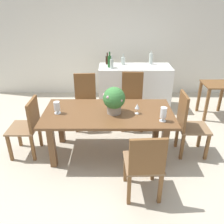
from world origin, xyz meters
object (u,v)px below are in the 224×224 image
flower_centerpiece (114,100)px  wine_glass (138,107)px  chair_foot_end (188,123)px  wine_bottle_amber (124,61)px  side_table (216,92)px  kitchen_counter (135,87)px  wine_bottle_dark (151,59)px  wine_bottle_green (110,61)px  dining_table (109,119)px  chair_head_end (29,124)px  wine_bottle_clear (112,64)px  wine_bottle_tall (108,60)px  crystal_vase_center_near (57,107)px  chair_near_right (145,163)px  crystal_vase_left (164,113)px  chair_far_left (86,98)px  chair_far_right (133,98)px

flower_centerpiece → wine_glass: size_ratio=2.56×
chair_foot_end → wine_bottle_amber: wine_bottle_amber is taller
wine_glass → side_table: 2.24m
kitchen_counter → chair_foot_end: bearing=-69.4°
wine_bottle_amber → wine_bottle_dark: bearing=4.9°
wine_bottle_green → side_table: wine_bottle_green is taller
dining_table → chair_head_end: chair_head_end is taller
flower_centerpiece → kitchen_counter: bearing=75.4°
wine_bottle_clear → side_table: wine_bottle_clear is taller
dining_table → flower_centerpiece: flower_centerpiece is taller
side_table → wine_bottle_tall: bearing=164.3°
kitchen_counter → wine_bottle_amber: size_ratio=6.59×
crystal_vase_center_near → wine_bottle_amber: wine_bottle_amber is taller
wine_bottle_dark → chair_near_right: bearing=-99.1°
crystal_vase_left → wine_bottle_amber: bearing=102.0°
flower_centerpiece → wine_bottle_tall: size_ratio=1.59×
chair_head_end → wine_bottle_green: 2.16m
chair_head_end → wine_glass: size_ratio=5.93×
dining_table → chair_far_left: 1.04m
dining_table → chair_foot_end: (1.21, 0.00, -0.07)m
chair_far_right → flower_centerpiece: 1.10m
wine_glass → wine_bottle_amber: size_ratio=0.67×
wine_bottle_dark → side_table: bearing=-26.5°
chair_foot_end → crystal_vase_left: (-0.45, -0.28, 0.30)m
chair_far_left → wine_bottle_tall: bearing=63.6°
crystal_vase_left → chair_far_right: bearing=104.7°
chair_far_right → wine_bottle_dark: size_ratio=3.67×
chair_near_right → wine_bottle_green: bearing=-83.8°
flower_centerpiece → wine_glass: 0.35m
chair_foot_end → crystal_vase_left: 0.61m
wine_bottle_green → side_table: size_ratio=0.45×
chair_head_end → wine_bottle_amber: bearing=141.4°
dining_table → side_table: dining_table is taller
side_table → crystal_vase_left: bearing=-131.6°
flower_centerpiece → crystal_vase_center_near: bearing=-179.1°
dining_table → side_table: size_ratio=2.71×
dining_table → chair_foot_end: chair_foot_end is taller
chair_far_left → wine_bottle_clear: (0.49, 0.65, 0.49)m
wine_bottle_green → crystal_vase_left: bearing=-69.2°
chair_far_left → wine_bottle_amber: (0.74, 0.96, 0.47)m
chair_near_right → wine_bottle_clear: wine_bottle_clear is taller
flower_centerpiece → chair_near_right: bearing=-68.7°
kitchen_counter → side_table: (1.62, -0.45, 0.06)m
wine_bottle_green → wine_bottle_dark: 0.93m
wine_bottle_tall → wine_bottle_dark: 0.95m
chair_far_left → flower_centerpiece: bearing=-65.9°
wine_bottle_clear → wine_bottle_dark: size_ratio=0.97×
wine_bottle_green → side_table: bearing=-9.9°
wine_bottle_clear → wine_bottle_green: bearing=112.0°
chair_head_end → wine_glass: bearing=88.5°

